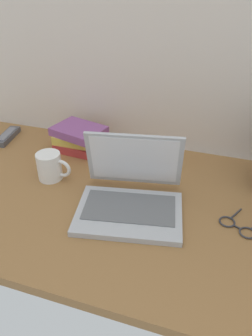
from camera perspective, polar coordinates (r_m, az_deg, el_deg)
The scene contains 6 objects.
desk at distance 1.06m, azimuth -1.65°, elevation -5.89°, with size 1.60×0.76×0.03m.
laptop at distance 0.99m, azimuth 0.85°, elevation -4.55°, with size 0.35×0.33×0.21m.
coffee_mug at distance 1.14m, azimuth -13.09°, elevation 0.34°, with size 0.12×0.08×0.10m.
remote_control_near at distance 1.48m, azimuth -19.97°, elevation 5.24°, with size 0.07×0.17×0.02m.
eyeglasses at distance 0.99m, azimuth 18.92°, elevation -9.61°, with size 0.13×0.13×0.01m.
book_stack at distance 1.30m, azimuth -8.12°, elevation 5.19°, with size 0.22×0.18×0.10m.
Camera 1 is at (0.29, -0.78, 0.67)m, focal length 34.95 mm.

